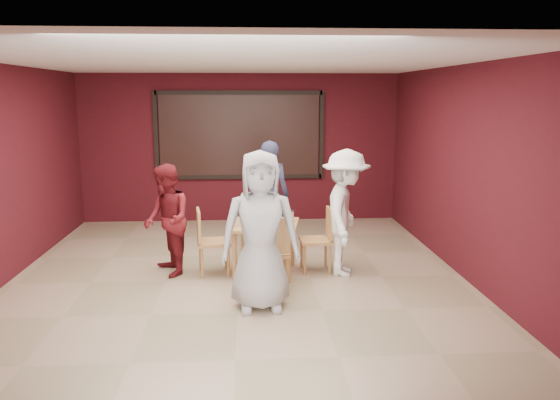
{
  "coord_description": "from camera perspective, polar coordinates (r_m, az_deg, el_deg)",
  "views": [
    {
      "loc": [
        0.13,
        -6.91,
        2.4
      ],
      "look_at": [
        0.57,
        0.25,
        1.02
      ],
      "focal_mm": 35.0,
      "sensor_mm": 36.0,
      "label": 1
    }
  ],
  "objects": [
    {
      "name": "chair_right",
      "position": [
        7.52,
        4.31,
        -3.77
      ],
      "size": [
        0.43,
        0.43,
        0.88
      ],
      "color": "#B27145",
      "rests_on": "floor"
    },
    {
      "name": "diner_back",
      "position": [
        8.53,
        -1.09,
        0.5
      ],
      "size": [
        0.72,
        0.57,
        1.72
      ],
      "primitive_type": "imported",
      "rotation": [
        0.0,
        0.0,
        2.85
      ],
      "color": "#2C2F4F",
      "rests_on": "floor"
    },
    {
      "name": "diner_left",
      "position": [
        7.45,
        -11.74,
        -2.08
      ],
      "size": [
        0.8,
        0.89,
        1.51
      ],
      "primitive_type": "imported",
      "rotation": [
        0.0,
        0.0,
        -1.19
      ],
      "color": "maroon",
      "rests_on": "floor"
    },
    {
      "name": "dining_table",
      "position": [
        7.38,
        -1.65,
        -3.07
      ],
      "size": [
        1.01,
        1.01,
        0.85
      ],
      "color": "tan",
      "rests_on": "floor"
    },
    {
      "name": "diner_front",
      "position": [
        6.1,
        -2.07,
        -3.27
      ],
      "size": [
        0.91,
        0.62,
        1.81
      ],
      "primitive_type": "imported",
      "rotation": [
        0.0,
        0.0,
        0.05
      ],
      "color": "#B1B1B1",
      "rests_on": "floor"
    },
    {
      "name": "window_blinds",
      "position": [
        10.38,
        -4.24,
        6.75
      ],
      "size": [
        3.0,
        0.02,
        1.5
      ],
      "primitive_type": "cube",
      "color": "black"
    },
    {
      "name": "chair_back",
      "position": [
        8.2,
        -1.84,
        -2.26
      ],
      "size": [
        0.55,
        0.55,
        0.94
      ],
      "color": "#B27145",
      "rests_on": "floor"
    },
    {
      "name": "floor",
      "position": [
        7.31,
        -4.36,
        -8.28
      ],
      "size": [
        7.0,
        7.0,
        0.0
      ],
      "primitive_type": "plane",
      "color": "tan",
      "rests_on": "ground"
    },
    {
      "name": "chair_left",
      "position": [
        7.42,
        -7.53,
        -3.96
      ],
      "size": [
        0.49,
        0.49,
        0.9
      ],
      "color": "#B27145",
      "rests_on": "floor"
    },
    {
      "name": "chair_front",
      "position": [
        6.72,
        -0.96,
        -5.12
      ],
      "size": [
        0.47,
        0.47,
        0.96
      ],
      "color": "#B27145",
      "rests_on": "floor"
    },
    {
      "name": "diner_right",
      "position": [
        7.34,
        6.86,
        -1.35
      ],
      "size": [
        0.89,
        1.22,
        1.7
      ],
      "primitive_type": "imported",
      "rotation": [
        0.0,
        0.0,
        1.31
      ],
      "color": "white",
      "rests_on": "floor"
    }
  ]
}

